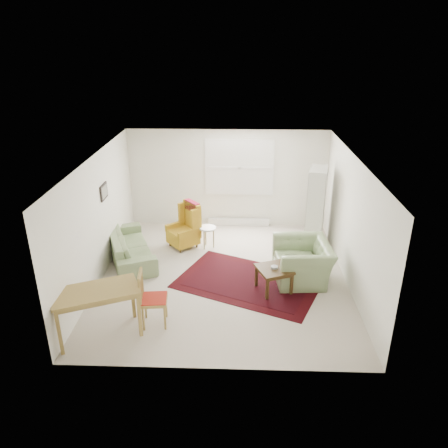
{
  "coord_description": "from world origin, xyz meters",
  "views": [
    {
      "loc": [
        0.29,
        -7.89,
        4.6
      ],
      "look_at": [
        0.0,
        0.3,
        1.05
      ],
      "focal_mm": 35.0,
      "sensor_mm": 36.0,
      "label": 1
    }
  ],
  "objects_px": {
    "wingback_chair": "(183,225)",
    "sofa": "(130,241)",
    "armchair": "(303,258)",
    "coffee_table": "(274,279)",
    "desk": "(98,313)",
    "stool": "(208,237)",
    "cabinet": "(316,207)",
    "desk_chair": "(154,298)"
  },
  "relations": [
    {
      "from": "sofa",
      "to": "cabinet",
      "type": "bearing_deg",
      "value": -99.61
    },
    {
      "from": "wingback_chair",
      "to": "stool",
      "type": "bearing_deg",
      "value": 48.74
    },
    {
      "from": "coffee_table",
      "to": "desk_chair",
      "type": "distance_m",
      "value": 2.42
    },
    {
      "from": "armchair",
      "to": "coffee_table",
      "type": "height_order",
      "value": "armchair"
    },
    {
      "from": "sofa",
      "to": "stool",
      "type": "distance_m",
      "value": 1.81
    },
    {
      "from": "coffee_table",
      "to": "desk_chair",
      "type": "height_order",
      "value": "desk_chair"
    },
    {
      "from": "sofa",
      "to": "wingback_chair",
      "type": "xyz_separation_m",
      "value": [
        1.1,
        0.65,
        0.12
      ]
    },
    {
      "from": "wingback_chair",
      "to": "desk",
      "type": "height_order",
      "value": "wingback_chair"
    },
    {
      "from": "armchair",
      "to": "desk",
      "type": "relative_size",
      "value": 0.9
    },
    {
      "from": "desk_chair",
      "to": "armchair",
      "type": "bearing_deg",
      "value": -65.06
    },
    {
      "from": "sofa",
      "to": "wingback_chair",
      "type": "relative_size",
      "value": 1.93
    },
    {
      "from": "sofa",
      "to": "armchair",
      "type": "relative_size",
      "value": 1.7
    },
    {
      "from": "coffee_table",
      "to": "desk_chair",
      "type": "xyz_separation_m",
      "value": [
        -2.12,
        -1.14,
        0.26
      ]
    },
    {
      "from": "armchair",
      "to": "desk_chair",
      "type": "bearing_deg",
      "value": -63.78
    },
    {
      "from": "cabinet",
      "to": "sofa",
      "type": "bearing_deg",
      "value": -153.79
    },
    {
      "from": "stool",
      "to": "wingback_chair",
      "type": "bearing_deg",
      "value": 178.31
    },
    {
      "from": "armchair",
      "to": "wingback_chair",
      "type": "distance_m",
      "value": 2.95
    },
    {
      "from": "coffee_table",
      "to": "desk",
      "type": "distance_m",
      "value": 3.33
    },
    {
      "from": "stool",
      "to": "desk",
      "type": "distance_m",
      "value": 3.69
    },
    {
      "from": "cabinet",
      "to": "armchair",
      "type": "bearing_deg",
      "value": -92.96
    },
    {
      "from": "desk",
      "to": "desk_chair",
      "type": "distance_m",
      "value": 0.93
    },
    {
      "from": "sofa",
      "to": "desk_chair",
      "type": "bearing_deg",
      "value": 179.9
    },
    {
      "from": "desk",
      "to": "desk_chair",
      "type": "bearing_deg",
      "value": 21.05
    },
    {
      "from": "cabinet",
      "to": "desk",
      "type": "bearing_deg",
      "value": -124.79
    },
    {
      "from": "stool",
      "to": "desk_chair",
      "type": "xyz_separation_m",
      "value": [
        -0.7,
        -3.0,
        0.25
      ]
    },
    {
      "from": "armchair",
      "to": "desk_chair",
      "type": "height_order",
      "value": "desk_chair"
    },
    {
      "from": "sofa",
      "to": "cabinet",
      "type": "height_order",
      "value": "cabinet"
    },
    {
      "from": "wingback_chair",
      "to": "cabinet",
      "type": "bearing_deg",
      "value": 56.3
    },
    {
      "from": "desk_chair",
      "to": "wingback_chair",
      "type": "bearing_deg",
      "value": -8.1
    },
    {
      "from": "wingback_chair",
      "to": "sofa",
      "type": "bearing_deg",
      "value": -99.07
    },
    {
      "from": "stool",
      "to": "coffee_table",
      "type": "bearing_deg",
      "value": -52.75
    },
    {
      "from": "armchair",
      "to": "wingback_chair",
      "type": "height_order",
      "value": "wingback_chair"
    },
    {
      "from": "sofa",
      "to": "cabinet",
      "type": "distance_m",
      "value": 4.34
    },
    {
      "from": "wingback_chair",
      "to": "coffee_table",
      "type": "bearing_deg",
      "value": 7.25
    },
    {
      "from": "coffee_table",
      "to": "cabinet",
      "type": "bearing_deg",
      "value": 63.29
    },
    {
      "from": "stool",
      "to": "cabinet",
      "type": "bearing_deg",
      "value": 7.61
    },
    {
      "from": "sofa",
      "to": "cabinet",
      "type": "relative_size",
      "value": 1.12
    },
    {
      "from": "armchair",
      "to": "coffee_table",
      "type": "distance_m",
      "value": 0.8
    },
    {
      "from": "stool",
      "to": "desk",
      "type": "bearing_deg",
      "value": -115.16
    },
    {
      "from": "armchair",
      "to": "desk",
      "type": "height_order",
      "value": "armchair"
    },
    {
      "from": "cabinet",
      "to": "wingback_chair",
      "type": "bearing_deg",
      "value": -160.87
    },
    {
      "from": "stool",
      "to": "desk_chair",
      "type": "relative_size",
      "value": 0.51
    }
  ]
}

